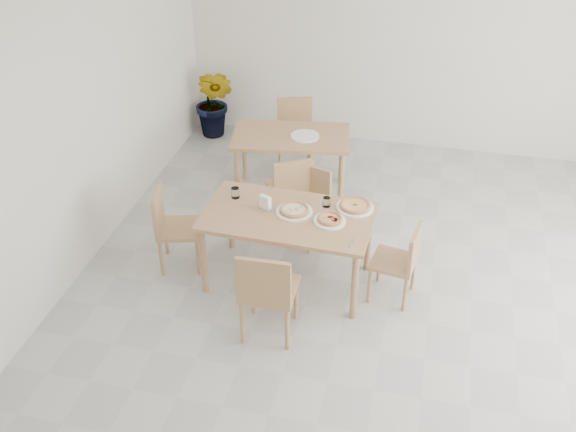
% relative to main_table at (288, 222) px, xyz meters
% --- Properties ---
extents(main_table, '(1.58, 0.93, 0.75)m').
position_rel_main_table_xyz_m(main_table, '(0.00, 0.00, 0.00)').
color(main_table, '#A17553').
rests_on(main_table, ground).
extents(chair_south, '(0.47, 0.47, 0.92)m').
position_rel_main_table_xyz_m(chair_south, '(0.01, -0.82, -0.14)').
color(chair_south, '#AD7B56').
rests_on(chair_south, ground).
extents(chair_north, '(0.51, 0.51, 0.80)m').
position_rel_main_table_xyz_m(chair_north, '(0.04, 0.76, -0.21)').
color(chair_north, '#AD7B56').
rests_on(chair_north, ground).
extents(chair_west, '(0.51, 0.51, 0.84)m').
position_rel_main_table_xyz_m(chair_west, '(-1.16, -0.01, -0.18)').
color(chair_west, '#AD7B56').
rests_on(chair_west, ground).
extents(chair_east, '(0.44, 0.44, 0.78)m').
position_rel_main_table_xyz_m(chair_east, '(1.06, -0.02, -0.22)').
color(chair_east, '#AD7B56').
rests_on(chair_east, ground).
extents(plate_margherita, '(0.35, 0.35, 0.02)m').
position_rel_main_table_xyz_m(plate_margherita, '(0.58, 0.25, 0.09)').
color(plate_margherita, white).
rests_on(plate_margherita, main_table).
extents(plate_mushroom, '(0.34, 0.34, 0.02)m').
position_rel_main_table_xyz_m(plate_mushroom, '(0.05, 0.05, 0.09)').
color(plate_mushroom, white).
rests_on(plate_mushroom, main_table).
extents(plate_pepperoni, '(0.29, 0.29, 0.02)m').
position_rel_main_table_xyz_m(plate_pepperoni, '(0.39, -0.02, 0.09)').
color(plate_pepperoni, white).
rests_on(plate_pepperoni, main_table).
extents(pizza_margherita, '(0.34, 0.34, 0.03)m').
position_rel_main_table_xyz_m(pizza_margherita, '(0.58, 0.25, 0.11)').
color(pizza_margherita, tan).
rests_on(pizza_margherita, plate_margherita).
extents(pizza_mushroom, '(0.33, 0.33, 0.03)m').
position_rel_main_table_xyz_m(pizza_mushroom, '(0.05, 0.05, 0.11)').
color(pizza_mushroom, tan).
rests_on(pizza_mushroom, plate_mushroom).
extents(pizza_pepperoni, '(0.25, 0.25, 0.03)m').
position_rel_main_table_xyz_m(pizza_pepperoni, '(0.39, -0.02, 0.11)').
color(pizza_pepperoni, tan).
rests_on(pizza_pepperoni, plate_pepperoni).
extents(tumbler_a, '(0.07, 0.07, 0.09)m').
position_rel_main_table_xyz_m(tumbler_a, '(0.31, 0.23, 0.13)').
color(tumbler_a, white).
rests_on(tumbler_a, main_table).
extents(tumbler_b, '(0.08, 0.08, 0.10)m').
position_rel_main_table_xyz_m(tumbler_b, '(-0.55, 0.18, 0.13)').
color(tumbler_b, white).
rests_on(tumbler_b, main_table).
extents(napkin_holder, '(0.14, 0.11, 0.14)m').
position_rel_main_table_xyz_m(napkin_holder, '(-0.23, 0.05, 0.15)').
color(napkin_holder, silver).
rests_on(napkin_holder, main_table).
extents(fork_a, '(0.06, 0.18, 0.01)m').
position_rel_main_table_xyz_m(fork_a, '(0.27, 0.19, 0.08)').
color(fork_a, silver).
rests_on(fork_a, main_table).
extents(fork_b, '(0.06, 0.18, 0.01)m').
position_rel_main_table_xyz_m(fork_b, '(0.64, -0.29, 0.08)').
color(fork_b, silver).
rests_on(fork_b, main_table).
extents(second_table, '(1.39, 0.93, 0.75)m').
position_rel_main_table_xyz_m(second_table, '(-0.34, 1.59, -0.02)').
color(second_table, '#AD7B56').
rests_on(second_table, ground).
extents(chair_back_s, '(0.58, 0.58, 0.87)m').
position_rel_main_table_xyz_m(chair_back_s, '(-0.18, 0.89, -0.17)').
color(chair_back_s, '#AD7B56').
rests_on(chair_back_s, ground).
extents(chair_back_n, '(0.52, 0.52, 0.86)m').
position_rel_main_table_xyz_m(chair_back_n, '(-0.45, 2.26, -0.17)').
color(chair_back_n, '#AD7B56').
rests_on(chair_back_n, ground).
extents(plate_empty, '(0.32, 0.32, 0.02)m').
position_rel_main_table_xyz_m(plate_empty, '(-0.18, 1.58, 0.09)').
color(plate_empty, white).
rests_on(plate_empty, second_table).
extents(potted_plant, '(0.64, 0.57, 0.97)m').
position_rel_main_table_xyz_m(potted_plant, '(-1.66, 2.81, -0.19)').
color(potted_plant, '#3B6D20').
rests_on(potted_plant, ground).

